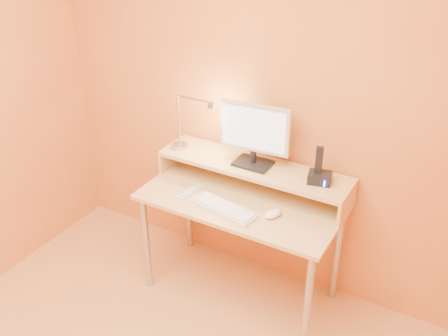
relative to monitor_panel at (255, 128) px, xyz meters
The scene contains 25 objects.
wall_back 0.21m from the monitor_panel, 88.74° to the left, with size 3.00×0.04×2.50m, color #D78E40.
desk_leg_fl 1.03m from the monitor_panel, 143.12° to the right, with size 0.04×0.04×0.69m, color #AFAFB1.
desk_leg_fr 1.03m from the monitor_panel, 36.53° to the right, with size 0.04×0.04×0.69m, color #AFAFB1.
desk_leg_bl 0.95m from the monitor_panel, behind, with size 0.04×0.04×0.69m, color #AFAFB1.
desk_leg_br 0.95m from the monitor_panel, ahead, with size 0.04×0.04×0.69m, color #AFAFB1.
desk_lower 0.44m from the monitor_panel, 88.74° to the right, with size 1.20×0.60×0.03m, color #D7B36B.
shelf_riser_left 0.67m from the monitor_panel, behind, with size 0.02×0.30×0.14m, color #D7B36B.
shelf_riser_right 0.68m from the monitor_panel, ahead, with size 0.02×0.30×0.14m, color #D7B36B.
desk_shelf 0.25m from the monitor_panel, 70.66° to the right, with size 1.20×0.30×0.03m, color #D7B36B.
monitor_foot 0.23m from the monitor_panel, 90.00° to the right, with size 0.22×0.16×0.02m, color black.
monitor_neck 0.19m from the monitor_panel, 90.00° to the right, with size 0.04×0.04×0.07m, color black.
monitor_panel is the anchor object (origin of this frame).
monitor_back 0.02m from the monitor_panel, 90.00° to the left, with size 0.38×0.01×0.25m, color black.
monitor_screen 0.02m from the monitor_panel, 90.00° to the right, with size 0.39×0.00×0.25m, color #C9E4FF.
lamp_base 0.56m from the monitor_panel, behind, with size 0.10×0.10×0.03m, color #AFAFB1.
lamp_post 0.51m from the monitor_panel, behind, with size 0.01×0.01×0.33m, color #AFAFB1.
lamp_arm 0.41m from the monitor_panel, behind, with size 0.01×0.01×0.24m, color #AFAFB1.
lamp_head 0.29m from the monitor_panel, behind, with size 0.04×0.04×0.03m, color #AFAFB1.
lamp_bulb 0.29m from the monitor_panel, behind, with size 0.03×0.03×0.00m, color #FFEAC6.
phone_dock 0.47m from the monitor_panel, ahead, with size 0.13×0.10×0.06m, color black.
phone_handset 0.42m from the monitor_panel, ahead, with size 0.04×0.03×0.16m, color black.
phone_led 0.51m from the monitor_panel, ahead, with size 0.01×0.00×0.04m, color #278DFF.
keyboard 0.50m from the monitor_panel, 94.46° to the right, with size 0.40×0.13×0.02m, color white.
mouse 0.51m from the monitor_panel, 44.05° to the right, with size 0.06×0.11×0.04m, color white.
remote_control 0.55m from the monitor_panel, 138.84° to the right, with size 0.05×0.19×0.02m, color white.
Camera 1 is at (1.18, -1.11, 2.37)m, focal length 41.16 mm.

